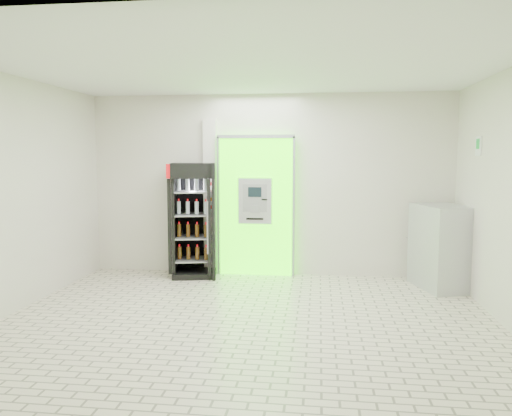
# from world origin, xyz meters

# --- Properties ---
(ground) EXTENTS (6.00, 6.00, 0.00)m
(ground) POSITION_xyz_m (0.00, 0.00, 0.00)
(ground) COLOR beige
(ground) RESTS_ON ground
(room_shell) EXTENTS (6.00, 6.00, 6.00)m
(room_shell) POSITION_xyz_m (0.00, 0.00, 1.84)
(room_shell) COLOR silver
(room_shell) RESTS_ON ground
(atm_assembly) EXTENTS (1.30, 0.24, 2.33)m
(atm_assembly) POSITION_xyz_m (-0.20, 2.41, 1.17)
(atm_assembly) COLOR #32FD01
(atm_assembly) RESTS_ON ground
(pillar) EXTENTS (0.22, 0.11, 2.60)m
(pillar) POSITION_xyz_m (-0.98, 2.45, 1.30)
(pillar) COLOR silver
(pillar) RESTS_ON ground
(beverage_cooler) EXTENTS (0.82, 0.78, 1.87)m
(beverage_cooler) POSITION_xyz_m (-1.20, 2.19, 0.90)
(beverage_cooler) COLOR black
(beverage_cooler) RESTS_ON ground
(steel_cabinet) EXTENTS (0.88, 1.08, 1.26)m
(steel_cabinet) POSITION_xyz_m (2.68, 1.90, 0.63)
(steel_cabinet) COLOR #B2B4BA
(steel_cabinet) RESTS_ON ground
(exit_sign) EXTENTS (0.02, 0.22, 0.26)m
(exit_sign) POSITION_xyz_m (2.99, 1.40, 2.12)
(exit_sign) COLOR white
(exit_sign) RESTS_ON room_shell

